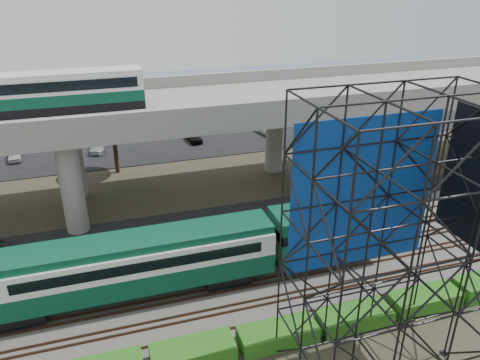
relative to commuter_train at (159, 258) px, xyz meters
name	(u,v)px	position (x,y,z in m)	size (l,w,h in m)	color
ground	(239,299)	(4.72, -2.00, -2.88)	(140.00, 140.00, 0.00)	#474233
ballast_bed	(230,281)	(4.72, 0.00, -2.78)	(90.00, 12.00, 0.20)	slate
service_road	(202,223)	(4.72, 8.50, -2.84)	(90.00, 5.00, 0.08)	black
parking_lot	(160,137)	(4.72, 32.00, -2.84)	(90.00, 18.00, 0.08)	black
harbor_water	(140,96)	(4.72, 54.00, -2.87)	(140.00, 40.00, 0.03)	slate
rail_tracks	(230,278)	(4.72, 0.00, -2.60)	(90.00, 9.52, 0.16)	#472D1E
commuter_train	(159,258)	(0.00, 0.00, 0.00)	(29.30, 3.06, 4.30)	black
overpass	(177,113)	(4.03, 14.00, 5.33)	(80.00, 12.00, 12.40)	#9E9B93
scaffold_tower	(393,255)	(9.85, -9.98, 4.59)	(9.36, 6.36, 15.00)	black
hedge_strip	(278,334)	(5.72, -6.30, -2.32)	(34.60, 1.80, 1.20)	#215E15
trees	(133,146)	(0.05, 14.17, 2.69)	(40.94, 16.94, 7.69)	#382314
parked_cars	(178,131)	(7.05, 31.74, -2.20)	(35.81, 9.62, 1.29)	silver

